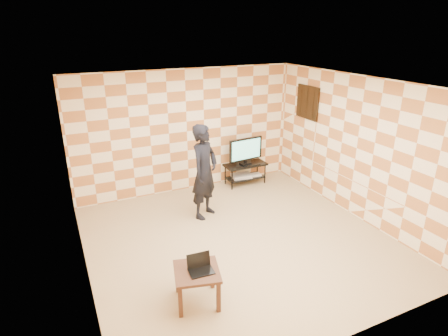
{
  "coord_description": "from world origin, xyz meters",
  "views": [
    {
      "loc": [
        -2.66,
        -5.02,
        3.53
      ],
      "look_at": [
        0.0,
        0.6,
        1.15
      ],
      "focal_mm": 30.0,
      "sensor_mm": 36.0,
      "label": 1
    }
  ],
  "objects_px": {
    "tv_stand": "(245,169)",
    "person": "(204,172)",
    "side_table": "(197,276)",
    "tv": "(246,150)"
  },
  "relations": [
    {
      "from": "tv",
      "to": "side_table",
      "type": "distance_m",
      "value": 4.16
    },
    {
      "from": "side_table",
      "to": "tv_stand",
      "type": "bearing_deg",
      "value": 52.67
    },
    {
      "from": "tv_stand",
      "to": "person",
      "type": "height_order",
      "value": "person"
    },
    {
      "from": "tv",
      "to": "person",
      "type": "bearing_deg",
      "value": -144.43
    },
    {
      "from": "tv_stand",
      "to": "side_table",
      "type": "xyz_separation_m",
      "value": [
        -2.51,
        -3.29,
        0.05
      ]
    },
    {
      "from": "tv_stand",
      "to": "person",
      "type": "relative_size",
      "value": 0.53
    },
    {
      "from": "person",
      "to": "side_table",
      "type": "bearing_deg",
      "value": -151.14
    },
    {
      "from": "side_table",
      "to": "person",
      "type": "bearing_deg",
      "value": 64.93
    },
    {
      "from": "person",
      "to": "tv_stand",
      "type": "bearing_deg",
      "value": -0.43
    },
    {
      "from": "tv",
      "to": "tv_stand",
      "type": "bearing_deg",
      "value": 84.54
    }
  ]
}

